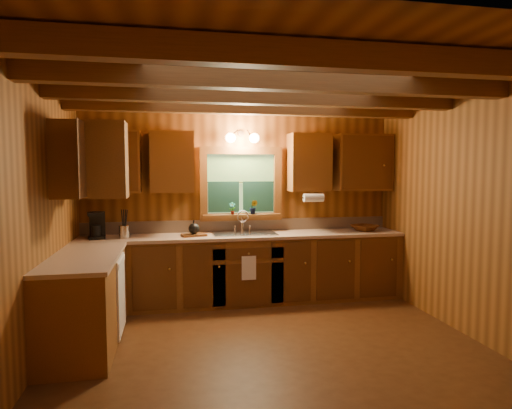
{
  "coord_description": "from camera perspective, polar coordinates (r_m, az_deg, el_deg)",
  "views": [
    {
      "loc": [
        -0.94,
        -4.02,
        1.74
      ],
      "look_at": [
        0.0,
        0.8,
        1.35
      ],
      "focal_mm": 30.71,
      "sensor_mm": 36.0,
      "label": 1
    }
  ],
  "objects": [
    {
      "name": "paper_towel_roll",
      "position": [
        5.86,
        7.49,
        0.88
      ],
      "size": [
        0.27,
        0.11,
        0.11
      ],
      "primitive_type": "cylinder",
      "rotation": [
        0.0,
        1.57,
        0.0
      ],
      "color": "white",
      "rests_on": "upper_cabinets"
    },
    {
      "name": "ceiling_beams",
      "position": [
        4.19,
        2.16,
        14.85
      ],
      "size": [
        4.2,
        2.54,
        0.18
      ],
      "color": "brown",
      "rests_on": "room"
    },
    {
      "name": "wicker_basket",
      "position": [
        6.2,
        13.98,
        -2.98
      ],
      "size": [
        0.46,
        0.46,
        0.08
      ],
      "primitive_type": "imported",
      "rotation": [
        0.0,
        0.0,
        0.43
      ],
      "color": "#48230C",
      "rests_on": "countertop"
    },
    {
      "name": "window_sill",
      "position": [
        5.94,
        -1.88,
        -1.45
      ],
      "size": [
        1.06,
        0.14,
        0.04
      ],
      "primitive_type": "cube",
      "color": "brown",
      "rests_on": "room"
    },
    {
      "name": "wall_sconce",
      "position": [
        5.85,
        -1.79,
        8.69
      ],
      "size": [
        0.45,
        0.21,
        0.17
      ],
      "color": "black",
      "rests_on": "room"
    },
    {
      "name": "teakettle",
      "position": [
        5.62,
        -8.11,
        -3.11
      ],
      "size": [
        0.14,
        0.14,
        0.17
      ],
      "rotation": [
        0.0,
        0.0,
        -0.29
      ],
      "color": "black",
      "rests_on": "cutting_board"
    },
    {
      "name": "potted_plant_left",
      "position": [
        5.89,
        -3.12,
        -0.5
      ],
      "size": [
        0.09,
        0.06,
        0.17
      ],
      "primitive_type": "imported",
      "rotation": [
        0.0,
        0.0,
        -0.06
      ],
      "color": "#4F2B10",
      "rests_on": "window_sill"
    },
    {
      "name": "base_cabinets",
      "position": [
        5.48,
        -6.13,
        -9.32
      ],
      "size": [
        4.2,
        2.22,
        0.86
      ],
      "color": "brown",
      "rests_on": "ground"
    },
    {
      "name": "upper_cabinets",
      "position": [
        5.45,
        -7.12,
        5.56
      ],
      "size": [
        4.19,
        1.77,
        0.78
      ],
      "color": "brown",
      "rests_on": "room"
    },
    {
      "name": "potted_plant_right",
      "position": [
        5.93,
        -0.32,
        -0.33
      ],
      "size": [
        0.13,
        0.12,
        0.19
      ],
      "primitive_type": "imported",
      "rotation": [
        0.0,
        0.0,
        -0.39
      ],
      "color": "#4F2B10",
      "rests_on": "window_sill"
    },
    {
      "name": "window",
      "position": [
        5.96,
        -1.96,
        2.51
      ],
      "size": [
        1.12,
        0.08,
        1.0
      ],
      "color": "brown",
      "rests_on": "room"
    },
    {
      "name": "dish_towel",
      "position": [
        5.5,
        -0.93,
        -8.27
      ],
      "size": [
        0.18,
        0.01,
        0.3
      ],
      "primitive_type": "cube",
      "color": "white",
      "rests_on": "base_cabinets"
    },
    {
      "name": "coffee_maker",
      "position": [
        5.7,
        -20.06,
        -2.58
      ],
      "size": [
        0.18,
        0.23,
        0.33
      ],
      "rotation": [
        0.0,
        0.0,
        0.24
      ],
      "color": "black",
      "rests_on": "countertop"
    },
    {
      "name": "dishwasher_panel",
      "position": [
        4.9,
        -17.16,
        -11.15
      ],
      "size": [
        0.02,
        0.6,
        0.8
      ],
      "primitive_type": "cube",
      "color": "white",
      "rests_on": "base_cabinets"
    },
    {
      "name": "sink",
      "position": [
        5.77,
        -1.53,
        -4.28
      ],
      "size": [
        0.82,
        0.48,
        0.43
      ],
      "color": "silver",
      "rests_on": "countertop"
    },
    {
      "name": "countertop",
      "position": [
        5.4,
        -6.03,
        -4.65
      ],
      "size": [
        4.2,
        2.24,
        0.04
      ],
      "color": "tan",
      "rests_on": "base_cabinets"
    },
    {
      "name": "backsplash",
      "position": [
        6.02,
        -1.97,
        -2.71
      ],
      "size": [
        4.2,
        0.02,
        0.16
      ],
      "primitive_type": "cube",
      "color": "tan",
      "rests_on": "room"
    },
    {
      "name": "room",
      "position": [
        4.15,
        2.11,
        -1.54
      ],
      "size": [
        4.2,
        4.2,
        4.2
      ],
      "color": "#4A2A12",
      "rests_on": "ground"
    },
    {
      "name": "cutting_board",
      "position": [
        5.63,
        -8.1,
        -3.95
      ],
      "size": [
        0.33,
        0.27,
        0.03
      ],
      "primitive_type": "cube",
      "rotation": [
        0.0,
        0.0,
        0.21
      ],
      "color": "#4F2B10",
      "rests_on": "countertop"
    },
    {
      "name": "utensil_crock",
      "position": [
        5.64,
        -16.81,
        -3.33
      ],
      "size": [
        0.13,
        0.13,
        0.36
      ],
      "rotation": [
        0.0,
        0.0,
        0.31
      ],
      "color": "silver",
      "rests_on": "countertop"
    }
  ]
}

